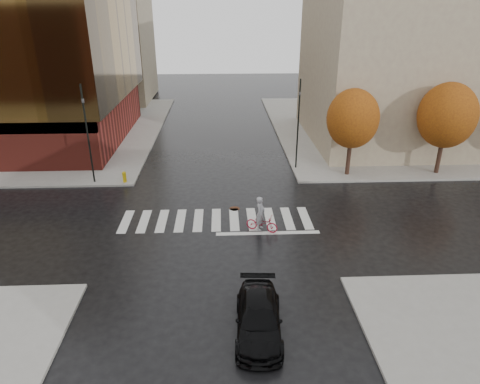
# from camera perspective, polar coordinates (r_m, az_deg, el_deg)

# --- Properties ---
(ground) EXTENTS (120.00, 120.00, 0.00)m
(ground) POSITION_cam_1_polar(r_m,az_deg,el_deg) (25.86, -3.19, -4.23)
(ground) COLOR black
(ground) RESTS_ON ground
(sidewalk_nw) EXTENTS (30.00, 30.00, 0.15)m
(sidewalk_nw) POSITION_cam_1_polar(r_m,az_deg,el_deg) (50.25, -27.92, 7.17)
(sidewalk_nw) COLOR gray
(sidewalk_nw) RESTS_ON ground
(sidewalk_ne) EXTENTS (30.00, 30.00, 0.15)m
(sidewalk_ne) POSITION_cam_1_polar(r_m,az_deg,el_deg) (49.90, 22.13, 8.09)
(sidewalk_ne) COLOR gray
(sidewalk_ne) RESTS_ON ground
(crosswalk) EXTENTS (12.00, 3.00, 0.01)m
(crosswalk) POSITION_cam_1_polar(r_m,az_deg,el_deg) (26.30, -3.18, -3.71)
(crosswalk) COLOR silver
(crosswalk) RESTS_ON ground
(building_ne_tan) EXTENTS (16.00, 16.00, 18.00)m
(building_ne_tan) POSITION_cam_1_polar(r_m,az_deg,el_deg) (43.24, 21.13, 18.38)
(building_ne_tan) COLOR gray
(building_ne_tan) RESTS_ON sidewalk_ne
(building_nw_far) EXTENTS (14.00, 12.00, 20.00)m
(building_nw_far) POSITION_cam_1_polar(r_m,az_deg,el_deg) (62.07, -19.18, 20.80)
(building_nw_far) COLOR gray
(building_nw_far) RESTS_ON sidewalk_nw
(tree_ne_a) EXTENTS (3.80, 3.80, 6.50)m
(tree_ne_a) POSITION_cam_1_polar(r_m,az_deg,el_deg) (32.62, 14.81, 9.42)
(tree_ne_a) COLOR black
(tree_ne_a) RESTS_ON sidewalk_ne
(tree_ne_b) EXTENTS (4.20, 4.20, 6.89)m
(tree_ne_b) POSITION_cam_1_polar(r_m,az_deg,el_deg) (35.28, 25.91, 9.15)
(tree_ne_b) COLOR black
(tree_ne_b) RESTS_ON sidewalk_ne
(sedan) EXTENTS (2.10, 4.60, 1.31)m
(sedan) POSITION_cam_1_polar(r_m,az_deg,el_deg) (17.81, 2.49, -16.42)
(sedan) COLOR black
(sedan) RESTS_ON ground
(cyclist) EXTENTS (2.00, 1.36, 2.15)m
(cyclist) POSITION_cam_1_polar(r_m,az_deg,el_deg) (24.73, 2.87, -3.69)
(cyclist) COLOR maroon
(cyclist) RESTS_ON ground
(traffic_light_nw) EXTENTS (0.19, 0.16, 7.08)m
(traffic_light_nw) POSITION_cam_1_polar(r_m,az_deg,el_deg) (31.95, -19.75, 7.95)
(traffic_light_nw) COLOR black
(traffic_light_nw) RESTS_ON sidewalk_nw
(traffic_light_ne) EXTENTS (0.15, 0.18, 6.94)m
(traffic_light_ne) POSITION_cam_1_polar(r_m,az_deg,el_deg) (33.36, 7.79, 9.59)
(traffic_light_ne) COLOR black
(traffic_light_ne) RESTS_ON sidewalk_ne
(fire_hydrant) EXTENTS (0.29, 0.29, 0.83)m
(fire_hydrant) POSITION_cam_1_polar(r_m,az_deg,el_deg) (32.32, -15.17, 2.04)
(fire_hydrant) COLOR #C4A00B
(fire_hydrant) RESTS_ON sidewalk_nw
(manhole) EXTENTS (0.86, 0.86, 0.01)m
(manhole) POSITION_cam_1_polar(r_m,az_deg,el_deg) (27.64, -0.73, -2.23)
(manhole) COLOR #492A1A
(manhole) RESTS_ON ground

